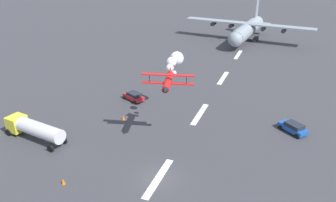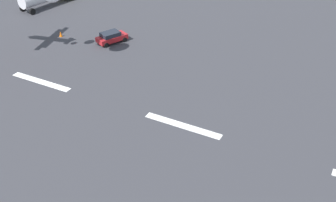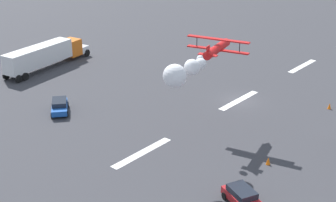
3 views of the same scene
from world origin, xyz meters
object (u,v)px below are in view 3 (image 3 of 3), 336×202
(stunt_biplane_red, at_px, (194,64))
(semi_truck_orange, at_px, (46,54))
(airport_staff_sedan, at_px, (243,197))
(traffic_cone_far, at_px, (268,161))
(followme_car_yellow, at_px, (60,106))
(traffic_cone_near, at_px, (329,106))

(stunt_biplane_red, distance_m, semi_truck_orange, 33.88)
(airport_staff_sedan, bearing_deg, traffic_cone_far, -167.00)
(semi_truck_orange, bearing_deg, stunt_biplane_red, 79.61)
(followme_car_yellow, bearing_deg, traffic_cone_near, 132.14)
(followme_car_yellow, bearing_deg, semi_truck_orange, -121.16)
(stunt_biplane_red, height_order, traffic_cone_near, stunt_biplane_red)
(stunt_biplane_red, relative_size, airport_staff_sedan, 3.20)
(followme_car_yellow, height_order, airport_staff_sedan, same)
(semi_truck_orange, xyz_separation_m, traffic_cone_near, (-13.06, 39.12, -1.77))
(airport_staff_sedan, bearing_deg, stunt_biplane_red, -118.31)
(semi_truck_orange, relative_size, airport_staff_sedan, 3.59)
(semi_truck_orange, xyz_separation_m, followme_car_yellow, (8.95, 14.80, -1.33))
(traffic_cone_near, bearing_deg, airport_staff_sedan, 6.33)
(semi_truck_orange, height_order, followme_car_yellow, semi_truck_orange)
(semi_truck_orange, relative_size, traffic_cone_near, 21.24)
(airport_staff_sedan, relative_size, traffic_cone_near, 5.91)
(stunt_biplane_red, bearing_deg, airport_staff_sedan, 61.69)
(stunt_biplane_red, distance_m, airport_staff_sedan, 13.36)
(traffic_cone_near, xyz_separation_m, traffic_cone_far, (16.67, 0.97, 0.00))
(followme_car_yellow, relative_size, traffic_cone_far, 5.95)
(followme_car_yellow, xyz_separation_m, traffic_cone_far, (-5.34, 25.30, -0.44))
(stunt_biplane_red, xyz_separation_m, traffic_cone_far, (-2.37, 7.49, -8.78))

